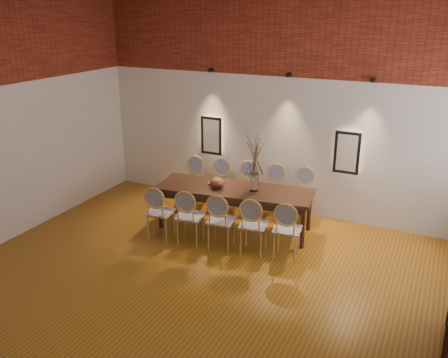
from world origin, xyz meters
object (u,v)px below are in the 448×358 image
at_px(chair_far_c, 245,189).
at_px(book, 217,184).
at_px(chair_near_a, 161,212).
at_px(vase, 255,182).
at_px(chair_far_b, 218,186).
at_px(chair_near_d, 254,225).
at_px(chair_near_b, 190,216).
at_px(chair_far_e, 302,196).
at_px(chair_near_c, 221,220).
at_px(bowl, 217,183).
at_px(chair_far_d, 273,193).
at_px(chair_near_e, 287,229).
at_px(dining_table, 234,209).
at_px(chair_far_a, 192,183).

height_order(chair_far_c, book, chair_far_c).
relative_size(chair_near_a, vase, 3.13).
relative_size(chair_far_b, vase, 3.13).
bearing_deg(chair_near_d, chair_near_b, -180.00).
distance_m(chair_near_b, chair_far_b, 1.41).
height_order(chair_near_d, chair_far_e, same).
xyz_separation_m(chair_near_c, chair_far_e, (0.85, 1.54, 0.00)).
bearing_deg(bowl, chair_far_c, 76.82).
height_order(chair_far_c, chair_far_d, same).
relative_size(chair_near_e, chair_far_b, 1.00).
relative_size(dining_table, vase, 8.78).
height_order(chair_near_e, chair_far_b, same).
distance_m(dining_table, vase, 0.63).
bearing_deg(chair_far_b, chair_near_e, 138.33).
height_order(chair_near_a, chair_far_d, same).
height_order(chair_near_d, book, chair_near_d).
relative_size(chair_near_d, chair_near_e, 1.00).
relative_size(chair_near_c, chair_near_e, 1.00).
xyz_separation_m(chair_near_d, book, (-0.98, 0.67, 0.30)).
bearing_deg(chair_near_a, chair_near_b, 0.00).
height_order(chair_far_d, chair_far_e, same).
distance_m(chair_far_b, chair_far_e, 1.58).
height_order(chair_near_a, vase, vase).
relative_size(dining_table, chair_far_e, 2.80).
distance_m(chair_far_b, vase, 1.20).
distance_m(chair_near_b, chair_far_e, 2.12).
height_order(chair_near_d, chair_far_b, same).
height_order(chair_near_e, chair_far_e, same).
height_order(chair_far_c, vase, vase).
bearing_deg(dining_table, vase, -0.00).
bearing_deg(chair_near_e, vase, 134.99).
relative_size(chair_near_b, book, 3.62).
relative_size(chair_near_c, chair_far_a, 1.00).
bearing_deg(book, chair_far_a, 146.93).
height_order(dining_table, chair_near_a, chair_near_a).
distance_m(chair_near_c, chair_far_b, 1.50).
xyz_separation_m(chair_near_d, chair_far_c, (-0.72, 1.32, 0.00)).
xyz_separation_m(chair_near_d, vase, (-0.27, 0.67, 0.43)).
distance_m(chair_near_b, chair_far_a, 1.50).
bearing_deg(chair_near_e, chair_far_d, 110.53).
distance_m(dining_table, chair_near_d, 0.88).
distance_m(dining_table, chair_near_b, 0.88).
relative_size(dining_table, chair_near_d, 2.80).
relative_size(chair_near_a, bowl, 3.92).
bearing_deg(chair_near_a, chair_near_d, 0.00).
xyz_separation_m(chair_near_c, bowl, (-0.38, 0.61, 0.37)).
bearing_deg(chair_far_e, chair_near_c, 53.16).
height_order(chair_far_b, vase, vase).
relative_size(chair_far_a, vase, 3.13).
distance_m(chair_near_a, bowl, 1.07).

